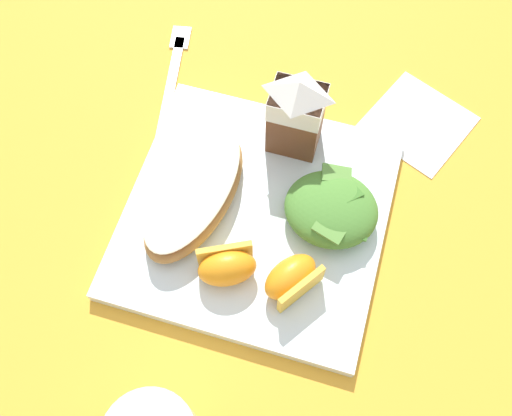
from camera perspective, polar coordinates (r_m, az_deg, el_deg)
ground at (r=0.65m, az=0.00°, el=-0.99°), size 3.00×3.00×0.00m
white_plate at (r=0.64m, az=0.00°, el=-0.70°), size 0.28×0.28×0.02m
cheesy_pizza_bread at (r=0.63m, az=-6.09°, el=1.42°), size 0.11×0.18×0.04m
green_salad_pile at (r=0.62m, az=7.42°, el=-0.09°), size 0.10×0.09×0.04m
milk_carton at (r=0.63m, az=4.00°, el=9.43°), size 0.06×0.04×0.11m
orange_wedge_front at (r=0.59m, az=-2.88°, el=-5.75°), size 0.07×0.06×0.04m
orange_wedge_middle at (r=0.58m, az=3.52°, el=-6.92°), size 0.06×0.07×0.04m
paper_napkin at (r=0.73m, az=15.64°, el=8.10°), size 0.15×0.15×0.00m
metal_fork at (r=0.76m, az=-8.16°, el=12.98°), size 0.05×0.19×0.01m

